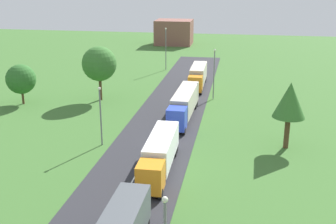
% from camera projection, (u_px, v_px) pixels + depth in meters
% --- Properties ---
extents(road, '(10.00, 140.00, 0.06)m').
position_uv_depth(road, '(129.00, 188.00, 41.07)').
color(road, '#2B2B30').
rests_on(road, ground).
extents(lane_marking_centre, '(0.16, 119.95, 0.01)m').
position_uv_depth(lane_marking_centre, '(114.00, 214.00, 36.53)').
color(lane_marking_centre, white).
rests_on(lane_marking_centre, road).
extents(truck_second, '(2.74, 12.31, 3.59)m').
position_uv_depth(truck_second, '(160.00, 153.00, 43.98)').
color(truck_second, orange).
rests_on(truck_second, road).
extents(truck_third, '(2.75, 14.44, 3.79)m').
position_uv_depth(truck_third, '(184.00, 103.00, 60.64)').
color(truck_third, blue).
rests_on(truck_third, road).
extents(truck_fourth, '(2.63, 11.69, 3.75)m').
position_uv_depth(truck_fourth, '(198.00, 75.00, 77.74)').
color(truck_fourth, orange).
rests_on(truck_fourth, road).
extents(lamppost_second, '(0.36, 0.36, 7.30)m').
position_uv_depth(lamppost_second, '(100.00, 113.00, 50.39)').
color(lamppost_second, slate).
rests_on(lamppost_second, ground).
extents(lamppost_third, '(0.36, 0.36, 8.43)m').
position_uv_depth(lamppost_third, '(214.00, 72.00, 69.29)').
color(lamppost_third, slate).
rests_on(lamppost_third, ground).
extents(lamppost_fourth, '(0.36, 0.36, 9.14)m').
position_uv_depth(lamppost_fourth, '(166.00, 47.00, 90.97)').
color(lamppost_fourth, slate).
rests_on(lamppost_fourth, ground).
extents(tree_oak, '(3.82, 3.82, 8.08)m').
position_uv_depth(tree_oak, '(290.00, 101.00, 49.04)').
color(tree_oak, '#513823').
rests_on(tree_oak, ground).
extents(tree_birch, '(5.65, 5.65, 8.93)m').
position_uv_depth(tree_birch, '(99.00, 64.00, 68.49)').
color(tree_birch, '#513823').
rests_on(tree_birch, ground).
extents(tree_maple, '(4.71, 4.71, 6.44)m').
position_uv_depth(tree_maple, '(21.00, 79.00, 66.90)').
color(tree_maple, '#513823').
rests_on(tree_maple, ground).
extents(distant_building, '(10.67, 8.76, 7.20)m').
position_uv_depth(distant_building, '(174.00, 32.00, 125.64)').
color(distant_building, brown).
rests_on(distant_building, ground).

